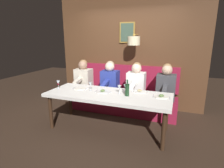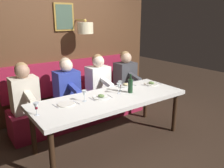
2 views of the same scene
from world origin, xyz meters
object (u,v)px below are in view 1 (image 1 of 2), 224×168
object	(u,v)px
diner_near	(136,81)
diner_far	(83,77)
diner_nearest	(166,83)
wine_glass_1	(90,85)
diner_middle	(110,79)
wine_glass_2	(58,83)
wine_glass_3	(119,88)
wine_glass_0	(125,87)
wine_bottle	(127,90)
dining_table	(108,97)

from	to	relation	value
diner_near	diner_far	distance (m)	1.35
diner_near	diner_far	xyz separation A→B (m)	(0.00, 1.35, 0.00)
diner_nearest	wine_glass_1	world-z (taller)	diner_nearest
diner_nearest	diner_middle	distance (m)	1.29
diner_middle	wine_glass_1	distance (m)	0.82
diner_near	wine_glass_2	size ratio (longest dim) A/B	4.82
diner_near	wine_glass_3	size ratio (longest dim) A/B	4.82
diner_far	diner_middle	bearing A→B (deg)	-90.00
wine_glass_0	wine_bottle	world-z (taller)	wine_bottle
wine_glass_1	wine_glass_3	xyz separation A→B (m)	(-0.00, -0.61, 0.00)
diner_middle	diner_nearest	bearing A→B (deg)	-90.00
diner_near	wine_glass_0	bearing A→B (deg)	176.49
diner_far	wine_glass_1	world-z (taller)	diner_far
diner_near	wine_bottle	xyz separation A→B (m)	(-0.89, -0.03, 0.04)
diner_far	wine_glass_2	bearing A→B (deg)	173.50
wine_glass_2	wine_bottle	xyz separation A→B (m)	(0.00, -1.49, 0.00)
diner_near	wine_glass_3	world-z (taller)	diner_near
diner_nearest	wine_glass_3	size ratio (longest dim) A/B	4.82
diner_nearest	wine_bottle	distance (m)	1.09
wine_glass_1	diner_nearest	bearing A→B (deg)	-59.97
diner_nearest	wine_glass_0	bearing A→B (deg)	136.16
diner_middle	diner_far	world-z (taller)	same
diner_near	wine_bottle	world-z (taller)	diner_near
diner_nearest	diner_middle	world-z (taller)	same
diner_nearest	diner_middle	bearing A→B (deg)	90.00
wine_glass_2	dining_table	bearing A→B (deg)	-89.38
diner_nearest	wine_glass_1	distance (m)	1.62
diner_nearest	diner_near	xyz separation A→B (m)	(0.00, 0.66, 0.00)
dining_table	wine_bottle	bearing A→B (deg)	-91.39
wine_glass_1	wine_glass_3	bearing A→B (deg)	-90.47
wine_glass_3	wine_glass_2	bearing A→B (deg)	93.42
diner_near	diner_nearest	bearing A→B (deg)	-90.00
wine_glass_0	diner_middle	bearing A→B (deg)	39.12
diner_nearest	wine_glass_0	xyz separation A→B (m)	(-0.73, 0.70, 0.04)
diner_near	wine_glass_1	size ratio (longest dim) A/B	4.82
wine_bottle	wine_glass_1	bearing A→B (deg)	84.08
diner_nearest	wine_glass_0	distance (m)	1.01
diner_far	wine_glass_1	xyz separation A→B (m)	(-0.81, -0.60, 0.04)
wine_glass_0	wine_glass_3	world-z (taller)	same
diner_far	wine_bottle	xyz separation A→B (m)	(-0.89, -1.38, 0.04)
diner_nearest	wine_bottle	bearing A→B (deg)	145.04
wine_glass_2	wine_glass_3	distance (m)	1.32
dining_table	wine_glass_2	bearing A→B (deg)	90.62
wine_glass_2	diner_near	bearing A→B (deg)	-58.40
diner_nearest	wine_glass_0	world-z (taller)	diner_nearest
diner_far	wine_glass_2	xyz separation A→B (m)	(-0.89, 0.10, 0.04)
diner_nearest	wine_glass_3	world-z (taller)	diner_nearest
wine_glass_0	wine_glass_2	xyz separation A→B (m)	(-0.16, 1.41, 0.00)
wine_glass_2	wine_bottle	size ratio (longest dim) A/B	0.55
diner_far	wine_glass_1	bearing A→B (deg)	-143.28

